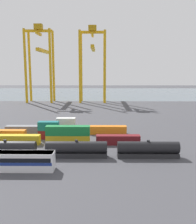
{
  "coord_description": "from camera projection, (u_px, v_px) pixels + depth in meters",
  "views": [
    {
      "loc": [
        14.66,
        -71.76,
        20.85
      ],
      "look_at": [
        13.84,
        17.5,
        5.76
      ],
      "focal_mm": 41.58,
      "sensor_mm": 36.0,
      "label": 1
    }
  ],
  "objects": [
    {
      "name": "shipping_container_3",
      "position": [
        68.0,
        140.0,
        71.87
      ],
      "size": [
        12.1,
        2.44,
        2.6
      ],
      "primitive_type": "cube",
      "color": "gold",
      "rests_on": "ground_plane"
    },
    {
      "name": "shipping_container_4",
      "position": [
        68.0,
        131.0,
        71.44
      ],
      "size": [
        12.1,
        2.44,
        2.6
      ],
      "primitive_type": "cube",
      "color": "#197538",
      "rests_on": "shipping_container_3"
    },
    {
      "name": "shipping_container_17",
      "position": [
        66.0,
        122.0,
        82.91
      ],
      "size": [
        6.04,
        2.44,
        2.6
      ],
      "primitive_type": "cube",
      "color": "silver",
      "rests_on": "shipping_container_16"
    },
    {
      "name": "freight_tank_row",
      "position": [
        41.0,
        149.0,
        61.47
      ],
      "size": [
        65.29,
        2.72,
        4.18
      ],
      "color": "#232326",
      "rests_on": "ground_plane"
    },
    {
      "name": "shipping_container_18",
      "position": [
        108.0,
        130.0,
        83.22
      ],
      "size": [
        12.1,
        2.44,
        2.6
      ],
      "primitive_type": "cube",
      "color": "orange",
      "rests_on": "ground_plane"
    },
    {
      "name": "shipping_container_9",
      "position": [
        5.0,
        134.0,
        77.77
      ],
      "size": [
        12.1,
        2.44,
        2.6
      ],
      "primitive_type": "cube",
      "color": "orange",
      "rests_on": "ground_plane"
    },
    {
      "name": "shipping_container_15",
      "position": [
        25.0,
        130.0,
        83.46
      ],
      "size": [
        12.1,
        2.44,
        2.6
      ],
      "primitive_type": "cube",
      "color": "slate",
      "rests_on": "ground_plane"
    },
    {
      "name": "shipping_container_16",
      "position": [
        66.0,
        130.0,
        83.34
      ],
      "size": [
        6.04,
        2.44,
        2.6
      ],
      "primitive_type": "cube",
      "color": "#197538",
      "rests_on": "ground_plane"
    },
    {
      "name": "shipping_container_11",
      "position": [
        48.0,
        126.0,
        77.22
      ],
      "size": [
        6.04,
        2.44,
        2.6
      ],
      "primitive_type": "cube",
      "color": "#146066",
      "rests_on": "shipping_container_10"
    },
    {
      "name": "shipping_container_2",
      "position": [
        18.0,
        140.0,
        72.0
      ],
      "size": [
        12.1,
        2.44,
        2.6
      ],
      "primitive_type": "cube",
      "color": "gold",
      "rests_on": "ground_plane"
    },
    {
      "name": "gantry_crane_west",
      "position": [
        40.0,
        57.0,
        160.67
      ],
      "size": [
        16.59,
        33.07,
        47.07
      ],
      "color": "gold",
      "rests_on": "ground_plane"
    },
    {
      "name": "shipping_container_10",
      "position": [
        49.0,
        134.0,
        77.65
      ],
      "size": [
        6.04,
        2.44,
        2.6
      ],
      "primitive_type": "cube",
      "color": "maroon",
      "rests_on": "ground_plane"
    },
    {
      "name": "harbour_water",
      "position": [
        83.0,
        93.0,
        220.33
      ],
      "size": [
        400.0,
        110.0,
        0.01
      ],
      "primitive_type": "cube",
      "color": "slate",
      "rests_on": "ground_plane"
    },
    {
      "name": "ground_plane",
      "position": [
        67.0,
        116.0,
        113.8
      ],
      "size": [
        420.0,
        420.0,
        0.0
      ],
      "primitive_type": "plane",
      "color": "#424247"
    },
    {
      "name": "gantry_crane_central",
      "position": [
        93.0,
        56.0,
        161.0
      ],
      "size": [
        16.4,
        37.03,
        46.25
      ],
      "color": "gold",
      "rests_on": "ground_plane"
    },
    {
      "name": "shipping_container_5",
      "position": [
        118.0,
        140.0,
        71.74
      ],
      "size": [
        12.1,
        2.44,
        2.6
      ],
      "primitive_type": "cube",
      "color": "maroon",
      "rests_on": "ground_plane"
    }
  ]
}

